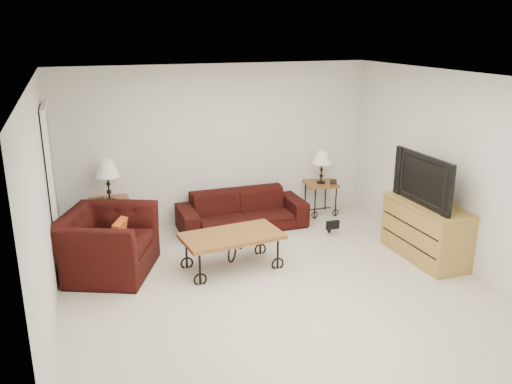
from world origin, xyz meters
The scene contains 20 objects.
ground centered at (0.00, 0.00, 0.00)m, with size 5.00×5.00×0.00m, color beige.
wall_back centered at (0.00, 2.50, 1.25)m, with size 5.00×0.02×2.50m, color silver.
wall_front centered at (0.00, -2.50, 1.25)m, with size 5.00×0.02×2.50m, color silver.
wall_left centered at (-2.50, 0.00, 1.25)m, with size 0.02×5.00×2.50m, color silver.
wall_right centered at (2.50, 0.00, 1.25)m, with size 0.02×5.00×2.50m, color silver.
ceiling centered at (0.00, 0.00, 2.50)m, with size 5.00×5.00×0.00m, color white.
doorway centered at (-2.47, 1.65, 1.02)m, with size 0.08×0.94×2.04m, color black.
sofa centered at (0.23, 2.02, 0.29)m, with size 1.98×0.77×0.58m, color black.
side_table_left centered at (-1.73, 2.20, 0.30)m, with size 0.56×0.56×0.61m, color brown.
side_table_right centered at (1.68, 2.20, 0.27)m, with size 0.50×0.50×0.55m, color brown.
lamp_left centered at (-1.73, 2.20, 0.91)m, with size 0.34×0.34×0.61m, color black, non-canonical shape.
lamp_right centered at (1.68, 2.20, 0.82)m, with size 0.31×0.31×0.55m, color black, non-canonical shape.
photo_frame_left centered at (-1.88, 2.05, 0.66)m, with size 0.12×0.02×0.10m, color black.
photo_frame_right centered at (1.83, 2.05, 0.59)m, with size 0.11×0.01×0.09m, color black.
coffee_table centered at (-0.34, 0.67, 0.24)m, with size 1.27×0.69×0.48m, color brown.
armchair centered at (-1.88, 1.09, 0.40)m, with size 1.22×1.07×0.79m, color black.
throw_pillow centered at (-1.72, 1.04, 0.52)m, with size 0.36×0.09×0.36m, color #B15016.
tv_stand centered at (2.23, 0.12, 0.39)m, with size 0.54×1.30×0.78m, color #B18D42.
television centered at (2.21, 0.12, 1.12)m, with size 1.17×0.15×0.67m, color black.
backpack centered at (1.43, 1.37, 0.20)m, with size 0.31×0.24×0.40m, color black.
Camera 1 is at (-2.16, -5.41, 3.01)m, focal length 37.20 mm.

